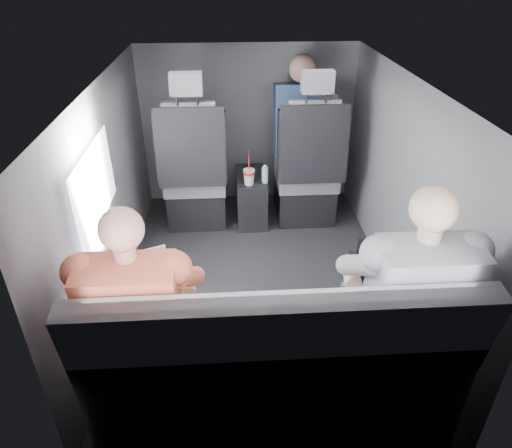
{
  "coord_description": "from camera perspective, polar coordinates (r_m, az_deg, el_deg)",
  "views": [
    {
      "loc": [
        -0.18,
        -2.5,
        1.95
      ],
      "look_at": [
        -0.02,
        -0.05,
        0.49
      ],
      "focal_mm": 32.0,
      "sensor_mm": 36.0,
      "label": 1
    }
  ],
  "objects": [
    {
      "name": "floor",
      "position": [
        3.17,
        0.33,
        -7.19
      ],
      "size": [
        2.6,
        2.6,
        0.0
      ],
      "primitive_type": "plane",
      "color": "black",
      "rests_on": "ground"
    },
    {
      "name": "ceiling",
      "position": [
        2.57,
        0.42,
        17.27
      ],
      "size": [
        2.6,
        2.6,
        0.0
      ],
      "primitive_type": "plane",
      "rotation": [
        3.14,
        0.0,
        0.0
      ],
      "color": "#B2B2AD",
      "rests_on": "panel_back"
    },
    {
      "name": "panel_left",
      "position": [
        2.89,
        -17.74,
        3.04
      ],
      "size": [
        0.02,
        2.6,
        1.35
      ],
      "primitive_type": "cube",
      "color": "#56565B",
      "rests_on": "floor"
    },
    {
      "name": "panel_right",
      "position": [
        3.0,
        17.81,
        4.08
      ],
      "size": [
        0.02,
        2.6,
        1.35
      ],
      "primitive_type": "cube",
      "color": "#56565B",
      "rests_on": "floor"
    },
    {
      "name": "panel_front",
      "position": [
        4.01,
        -0.98,
        12.19
      ],
      "size": [
        1.8,
        0.02,
        1.35
      ],
      "primitive_type": "cube",
      "color": "#56565B",
      "rests_on": "floor"
    },
    {
      "name": "panel_back",
      "position": [
        1.76,
        3.5,
        -15.84
      ],
      "size": [
        1.8,
        0.02,
        1.35
      ],
      "primitive_type": "cube",
      "color": "#56565B",
      "rests_on": "floor"
    },
    {
      "name": "side_window",
      "position": [
        2.53,
        -19.45,
        4.41
      ],
      "size": [
        0.02,
        0.75,
        0.42
      ],
      "primitive_type": "cube",
      "color": "white",
      "rests_on": "panel_left"
    },
    {
      "name": "seatbelt",
      "position": [
        3.43,
        7.23,
        10.9
      ],
      "size": [
        0.35,
        0.11,
        0.59
      ],
      "primitive_type": "cube",
      "rotation": [
        -0.14,
        0.49,
        0.0
      ],
      "color": "black",
      "rests_on": "front_seat_right"
    },
    {
      "name": "front_seat_left",
      "position": [
        3.69,
        -7.61,
        5.62
      ],
      "size": [
        0.52,
        0.58,
        1.26
      ],
      "color": "black",
      "rests_on": "floor"
    },
    {
      "name": "front_seat_right",
      "position": [
        3.73,
        6.38,
        6.01
      ],
      "size": [
        0.52,
        0.58,
        1.26
      ],
      "color": "black",
      "rests_on": "floor"
    },
    {
      "name": "center_console",
      "position": [
        3.8,
        -0.59,
        3.38
      ],
      "size": [
        0.24,
        0.48,
        0.41
      ],
      "color": "black",
      "rests_on": "floor"
    },
    {
      "name": "rear_bench",
      "position": [
        2.19,
        2.42,
        -17.94
      ],
      "size": [
        1.6,
        0.57,
        0.92
      ],
      "color": "#57575B",
      "rests_on": "floor"
    },
    {
      "name": "soda_cup",
      "position": [
        3.54,
        -0.88,
        5.99
      ],
      "size": [
        0.09,
        0.09,
        0.27
      ],
      "color": "white",
      "rests_on": "center_console"
    },
    {
      "name": "water_bottle",
      "position": [
        3.57,
        1.12,
        6.19
      ],
      "size": [
        0.05,
        0.05,
        0.14
      ],
      "color": "#ACC9E9",
      "rests_on": "center_console"
    },
    {
      "name": "laptop_white",
      "position": [
        2.19,
        -14.85,
        -7.26
      ],
      "size": [
        0.44,
        0.47,
        0.27
      ],
      "color": "silver",
      "rests_on": "passenger_rear_left"
    },
    {
      "name": "laptop_black",
      "position": [
        2.3,
        15.67,
        -5.48
      ],
      "size": [
        0.4,
        0.41,
        0.24
      ],
      "color": "black",
      "rests_on": "passenger_rear_right"
    },
    {
      "name": "passenger_rear_left",
      "position": [
        2.07,
        -13.98,
        -10.66
      ],
      "size": [
        0.47,
        0.6,
        1.18
      ],
      "color": "#35353B",
      "rests_on": "rear_bench"
    },
    {
      "name": "passenger_rear_right",
      "position": [
        2.15,
        17.75,
        -8.77
      ],
      "size": [
        0.51,
        0.62,
        1.23
      ],
      "color": "navy",
      "rests_on": "rear_bench"
    },
    {
      "name": "passenger_front_right",
      "position": [
        3.83,
        5.47,
        12.47
      ],
      "size": [
        0.42,
        0.42,
        0.86
      ],
      "color": "navy",
      "rests_on": "front_seat_right"
    }
  ]
}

